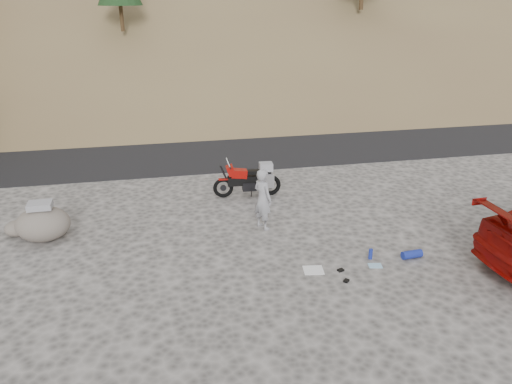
# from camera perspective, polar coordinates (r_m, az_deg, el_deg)

# --- Properties ---
(ground) EXTENTS (140.00, 140.00, 0.00)m
(ground) POSITION_cam_1_polar(r_m,az_deg,el_deg) (12.57, 2.93, -5.86)
(ground) COLOR #484542
(ground) RESTS_ON ground
(road) EXTENTS (120.00, 7.00, 0.05)m
(road) POSITION_cam_1_polar(r_m,az_deg,el_deg) (20.80, -3.30, 5.47)
(road) COLOR black
(road) RESTS_ON ground
(motorcycle) EXTENTS (2.10, 0.66, 1.25)m
(motorcycle) POSITION_cam_1_polar(r_m,az_deg,el_deg) (15.22, -0.66, 1.43)
(motorcycle) COLOR black
(motorcycle) RESTS_ON ground
(man) EXTENTS (0.64, 0.72, 1.65)m
(man) POSITION_cam_1_polar(r_m,az_deg,el_deg) (13.36, 0.76, -4.08)
(man) COLOR gray
(man) RESTS_ON ground
(boulder) EXTENTS (1.52, 1.36, 1.04)m
(boulder) POSITION_cam_1_polar(r_m,az_deg,el_deg) (13.63, -23.17, -3.30)
(boulder) COLOR #544E48
(boulder) RESTS_ON ground
(small_rock) EXTENTS (0.84, 0.81, 0.40)m
(small_rock) POSITION_cam_1_polar(r_m,az_deg,el_deg) (14.25, -25.54, -3.75)
(small_rock) COLOR #544E48
(small_rock) RESTS_ON ground
(gear_white_cloth) EXTENTS (0.50, 0.46, 0.01)m
(gear_white_cloth) POSITION_cam_1_polar(r_m,az_deg,el_deg) (11.47, 6.57, -8.86)
(gear_white_cloth) COLOR white
(gear_white_cloth) RESTS_ON ground
(gear_blue_mat) EXTENTS (0.51, 0.24, 0.20)m
(gear_blue_mat) POSITION_cam_1_polar(r_m,az_deg,el_deg) (12.40, 17.38, -6.82)
(gear_blue_mat) COLOR navy
(gear_blue_mat) RESTS_ON ground
(gear_bottle) EXTENTS (0.11, 0.11, 0.25)m
(gear_bottle) POSITION_cam_1_polar(r_m,az_deg,el_deg) (12.10, 12.96, -6.92)
(gear_bottle) COLOR navy
(gear_bottle) RESTS_ON ground
(gear_glove_a) EXTENTS (0.16, 0.14, 0.04)m
(gear_glove_a) POSITION_cam_1_polar(r_m,az_deg,el_deg) (11.53, 9.66, -8.79)
(gear_glove_a) COLOR black
(gear_glove_a) RESTS_ON ground
(gear_glove_b) EXTENTS (0.16, 0.16, 0.04)m
(gear_glove_b) POSITION_cam_1_polar(r_m,az_deg,el_deg) (11.16, 10.28, -9.95)
(gear_glove_b) COLOR black
(gear_glove_b) RESTS_ON ground
(gear_blue_cloth) EXTENTS (0.34, 0.28, 0.01)m
(gear_blue_cloth) POSITION_cam_1_polar(r_m,az_deg,el_deg) (11.89, 13.46, -8.18)
(gear_blue_cloth) COLOR #8DBCDA
(gear_blue_cloth) RESTS_ON ground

